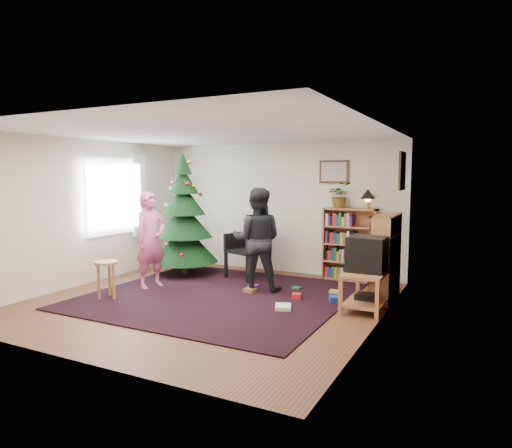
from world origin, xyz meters
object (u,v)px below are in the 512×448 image
at_px(crt_tv, 368,253).
at_px(table_lamp, 368,195).
at_px(armchair, 251,244).
at_px(person_by_chair, 257,240).
at_px(potted_plant, 340,195).
at_px(person_standing, 151,240).
at_px(tv_stand, 367,286).
at_px(stool, 107,270).
at_px(bookshelf_back, 350,244).
at_px(bookshelf_right, 385,256).
at_px(picture_back, 334,172).
at_px(picture_right, 402,171).
at_px(christmas_tree, 184,224).

bearing_deg(crt_tv, table_lamp, 103.78).
relative_size(crt_tv, armchair, 0.49).
bearing_deg(person_by_chair, potted_plant, -140.84).
bearing_deg(armchair, person_standing, -110.12).
bearing_deg(potted_plant, tv_stand, -61.26).
height_order(stool, table_lamp, table_lamp).
relative_size(bookshelf_back, bookshelf_right, 1.00).
bearing_deg(stool, picture_back, 50.36).
bearing_deg(picture_back, table_lamp, -11.56).
bearing_deg(picture_right, table_lamp, 138.41).
height_order(bookshelf_back, bookshelf_right, same).
relative_size(picture_right, crt_tv, 1.08).
bearing_deg(crt_tv, christmas_tree, 169.32).
bearing_deg(person_standing, armchair, -23.32).
xyz_separation_m(bookshelf_back, stool, (-2.92, -2.96, -0.21)).
height_order(picture_back, person_standing, picture_back).
xyz_separation_m(christmas_tree, crt_tv, (3.63, -0.68, -0.17)).
xyz_separation_m(picture_right, bookshelf_right, (-0.14, -0.43, -1.29)).
distance_m(tv_stand, person_by_chair, 1.92).
height_order(stool, potted_plant, potted_plant).
bearing_deg(armchair, picture_back, 46.93).
bearing_deg(table_lamp, stool, -137.45).
bearing_deg(person_standing, bookshelf_right, -59.57).
distance_m(picture_right, table_lamp, 0.98).
bearing_deg(potted_plant, bookshelf_back, 0.00).
bearing_deg(stool, tv_stand, 19.69).
xyz_separation_m(christmas_tree, person_by_chair, (1.79, -0.48, -0.12)).
distance_m(bookshelf_right, armchair, 2.55).
xyz_separation_m(armchair, stool, (-1.24, -2.35, -0.17)).
height_order(bookshelf_right, person_standing, person_standing).
bearing_deg(table_lamp, armchair, -162.95).
relative_size(picture_right, person_standing, 0.37).
relative_size(armchair, person_standing, 0.71).
distance_m(stool, person_by_chair, 2.37).
bearing_deg(bookshelf_right, person_standing, 106.00).
bearing_deg(bookshelf_back, stool, -134.66).
xyz_separation_m(christmas_tree, stool, (0.00, -1.99, -0.51)).
xyz_separation_m(tv_stand, crt_tv, (-0.00, 0.00, 0.46)).
xyz_separation_m(crt_tv, stool, (-3.63, -1.30, -0.34)).
xyz_separation_m(christmas_tree, armchair, (1.24, 0.36, -0.34)).
height_order(picture_back, picture_right, picture_right).
distance_m(picture_back, bookshelf_back, 1.34).
xyz_separation_m(tv_stand, person_standing, (-3.52, -0.40, 0.48)).
xyz_separation_m(picture_right, tv_stand, (-0.26, -1.07, -1.62)).
bearing_deg(potted_plant, picture_right, -26.86).
bearing_deg(bookshelf_right, stool, 117.34).
height_order(person_standing, table_lamp, table_lamp).
bearing_deg(person_standing, picture_right, -54.26).
relative_size(picture_right, potted_plant, 1.29).
relative_size(christmas_tree, person_standing, 1.43).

